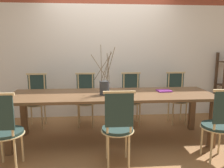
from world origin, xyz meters
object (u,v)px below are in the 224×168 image
at_px(chair_near_center, 220,122).
at_px(vase_centerpiece, 104,87).
at_px(book_stack, 164,91).
at_px(chair_far_center, 132,97).
at_px(dining_table, 112,99).

bearing_deg(chair_near_center, vase_centerpiece, 154.71).
xyz_separation_m(chair_near_center, vase_centerpiece, (-1.43, 0.67, 0.35)).
bearing_deg(book_stack, chair_far_center, 123.08).
xyz_separation_m(chair_near_center, book_stack, (-0.46, 0.84, 0.24)).
bearing_deg(chair_far_center, vase_centerpiece, 55.54).
distance_m(dining_table, book_stack, 0.86).
bearing_deg(book_stack, vase_centerpiece, -170.45).
xyz_separation_m(chair_far_center, vase_centerpiece, (-0.55, -0.80, 0.35)).
height_order(dining_table, chair_near_center, chair_near_center).
height_order(dining_table, vase_centerpiece, vase_centerpiece).
relative_size(dining_table, book_stack, 13.37).
bearing_deg(chair_far_center, dining_table, 59.65).
bearing_deg(dining_table, chair_far_center, 59.65).
xyz_separation_m(dining_table, vase_centerpiece, (-0.12, -0.06, 0.21)).
relative_size(chair_far_center, book_stack, 4.20).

